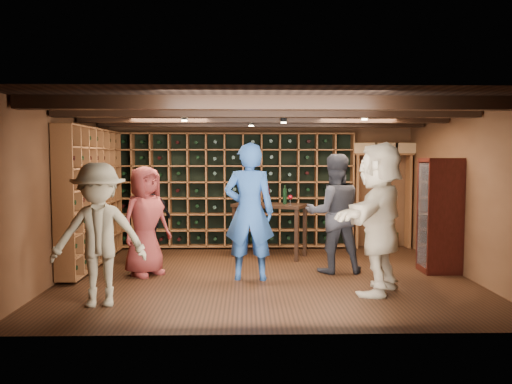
{
  "coord_description": "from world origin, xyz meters",
  "views": [
    {
      "loc": [
        -0.3,
        -7.43,
        1.79
      ],
      "look_at": [
        -0.14,
        0.2,
        1.26
      ],
      "focal_mm": 35.0,
      "sensor_mm": 36.0,
      "label": 1
    }
  ],
  "objects_px": {
    "man_grey_suit": "(334,213)",
    "guest_woman_black": "(148,219)",
    "man_blue_shirt": "(249,212)",
    "guest_khaki": "(99,235)",
    "tasting_table": "(270,210)",
    "guest_red_floral": "(145,221)",
    "guest_beige": "(379,218)",
    "display_cabinet": "(440,218)"
  },
  "relations": [
    {
      "from": "display_cabinet",
      "to": "guest_woman_black",
      "type": "distance_m",
      "value": 4.7
    },
    {
      "from": "guest_woman_black",
      "to": "guest_beige",
      "type": "height_order",
      "value": "guest_beige"
    },
    {
      "from": "display_cabinet",
      "to": "guest_red_floral",
      "type": "distance_m",
      "value": 4.53
    },
    {
      "from": "guest_red_floral",
      "to": "tasting_table",
      "type": "bearing_deg",
      "value": -12.39
    },
    {
      "from": "guest_red_floral",
      "to": "guest_woman_black",
      "type": "distance_m",
      "value": 0.8
    },
    {
      "from": "man_grey_suit",
      "to": "tasting_table",
      "type": "bearing_deg",
      "value": -56.76
    },
    {
      "from": "man_grey_suit",
      "to": "guest_beige",
      "type": "height_order",
      "value": "guest_beige"
    },
    {
      "from": "man_grey_suit",
      "to": "guest_woman_black",
      "type": "relative_size",
      "value": 1.21
    },
    {
      "from": "man_blue_shirt",
      "to": "man_grey_suit",
      "type": "relative_size",
      "value": 1.09
    },
    {
      "from": "guest_red_floral",
      "to": "tasting_table",
      "type": "height_order",
      "value": "guest_red_floral"
    },
    {
      "from": "man_grey_suit",
      "to": "guest_red_floral",
      "type": "relative_size",
      "value": 1.11
    },
    {
      "from": "man_blue_shirt",
      "to": "guest_khaki",
      "type": "xyz_separation_m",
      "value": [
        -1.82,
        -1.25,
        -0.14
      ]
    },
    {
      "from": "man_blue_shirt",
      "to": "tasting_table",
      "type": "xyz_separation_m",
      "value": [
        0.38,
        1.7,
        -0.16
      ]
    },
    {
      "from": "guest_red_floral",
      "to": "tasting_table",
      "type": "xyz_separation_m",
      "value": [
        1.95,
        1.38,
        0.01
      ]
    },
    {
      "from": "guest_red_floral",
      "to": "guest_beige",
      "type": "relative_size",
      "value": 0.83
    },
    {
      "from": "man_blue_shirt",
      "to": "guest_khaki",
      "type": "height_order",
      "value": "man_blue_shirt"
    },
    {
      "from": "guest_woman_black",
      "to": "guest_beige",
      "type": "xyz_separation_m",
      "value": [
        3.4,
        -1.84,
        0.24
      ]
    },
    {
      "from": "tasting_table",
      "to": "man_grey_suit",
      "type": "bearing_deg",
      "value": -30.56
    },
    {
      "from": "guest_red_floral",
      "to": "tasting_table",
      "type": "relative_size",
      "value": 1.17
    },
    {
      "from": "guest_red_floral",
      "to": "guest_woman_black",
      "type": "relative_size",
      "value": 1.09
    },
    {
      "from": "display_cabinet",
      "to": "man_grey_suit",
      "type": "bearing_deg",
      "value": 178.56
    },
    {
      "from": "guest_khaki",
      "to": "tasting_table",
      "type": "bearing_deg",
      "value": 45.67
    },
    {
      "from": "tasting_table",
      "to": "guest_khaki",
      "type": "bearing_deg",
      "value": -104.3
    },
    {
      "from": "display_cabinet",
      "to": "guest_khaki",
      "type": "height_order",
      "value": "display_cabinet"
    },
    {
      "from": "guest_red_floral",
      "to": "guest_beige",
      "type": "distance_m",
      "value": 3.45
    },
    {
      "from": "man_blue_shirt",
      "to": "guest_woman_black",
      "type": "relative_size",
      "value": 1.32
    },
    {
      "from": "man_blue_shirt",
      "to": "man_grey_suit",
      "type": "distance_m",
      "value": 1.4
    },
    {
      "from": "guest_woman_black",
      "to": "guest_khaki",
      "type": "height_order",
      "value": "guest_khaki"
    },
    {
      "from": "man_grey_suit",
      "to": "guest_woman_black",
      "type": "distance_m",
      "value": 3.08
    },
    {
      "from": "display_cabinet",
      "to": "man_blue_shirt",
      "type": "bearing_deg",
      "value": -172.13
    },
    {
      "from": "man_blue_shirt",
      "to": "guest_khaki",
      "type": "bearing_deg",
      "value": 38.47
    },
    {
      "from": "display_cabinet",
      "to": "tasting_table",
      "type": "distance_m",
      "value": 2.88
    },
    {
      "from": "guest_red_floral",
      "to": "guest_khaki",
      "type": "relative_size",
      "value": 0.96
    },
    {
      "from": "guest_khaki",
      "to": "tasting_table",
      "type": "distance_m",
      "value": 3.68
    },
    {
      "from": "tasting_table",
      "to": "man_blue_shirt",
      "type": "bearing_deg",
      "value": -80.24
    },
    {
      "from": "display_cabinet",
      "to": "guest_khaki",
      "type": "distance_m",
      "value": 5.06
    },
    {
      "from": "guest_beige",
      "to": "tasting_table",
      "type": "bearing_deg",
      "value": -119.34
    },
    {
      "from": "display_cabinet",
      "to": "man_grey_suit",
      "type": "relative_size",
      "value": 0.95
    },
    {
      "from": "man_grey_suit",
      "to": "guest_khaki",
      "type": "distance_m",
      "value": 3.57
    },
    {
      "from": "man_blue_shirt",
      "to": "tasting_table",
      "type": "height_order",
      "value": "man_blue_shirt"
    },
    {
      "from": "display_cabinet",
      "to": "guest_woman_black",
      "type": "xyz_separation_m",
      "value": [
        -4.65,
        0.69,
        -0.1
      ]
    },
    {
      "from": "guest_woman_black",
      "to": "guest_khaki",
      "type": "relative_size",
      "value": 0.88
    }
  ]
}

